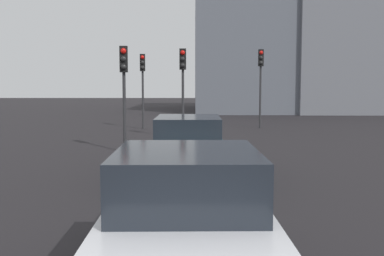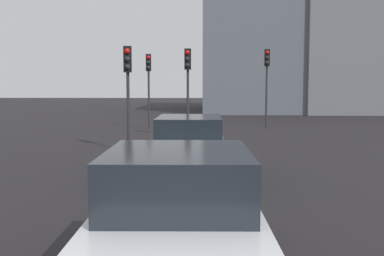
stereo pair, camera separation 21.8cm
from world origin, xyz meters
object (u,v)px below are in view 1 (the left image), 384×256
Objects in this scene: traffic_light_far_left at (183,74)px; traffic_light_far_right at (143,75)px; car_white_second at (187,216)px; traffic_light_near_right at (261,72)px; car_teal_lead at (188,148)px; traffic_light_near_left at (124,76)px.

traffic_light_far_right is at bearing -152.03° from traffic_light_far_left.
car_white_second is 1.04× the size of traffic_light_near_right.
traffic_light_far_right is at bearing 11.58° from car_teal_lead.
traffic_light_near_left reaches higher than car_white_second.
car_white_second is at bearing 2.82° from traffic_light_far_right.
traffic_light_far_left reaches higher than car_teal_lead.
car_teal_lead is 1.20× the size of traffic_light_far_left.
traffic_light_near_left is 0.93× the size of traffic_light_far_right.
traffic_light_near_left is (10.43, 2.36, 1.90)m from car_white_second.
traffic_light_near_right is at bearing 138.84° from traffic_light_near_left.
car_white_second is at bearing 5.73° from traffic_light_near_left.
car_teal_lead is 13.90m from traffic_light_near_right.
car_teal_lead is 1.11× the size of traffic_light_near_right.
traffic_light_far_right is at bearing -84.05° from traffic_light_near_right.
car_teal_lead is at bearing -13.47° from traffic_light_near_right.
traffic_light_near_left is 0.87× the size of traffic_light_near_right.
traffic_light_far_right is (-0.41, 6.33, -0.18)m from traffic_light_near_right.
traffic_light_near_right is 1.09× the size of traffic_light_far_left.
traffic_light_far_left is (14.44, 0.42, 2.05)m from car_white_second.
car_white_second is at bearing -8.44° from traffic_light_near_right.
traffic_light_far_right is at bearing 6.93° from car_white_second.
car_teal_lead is at bearing 6.29° from traffic_light_far_right.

